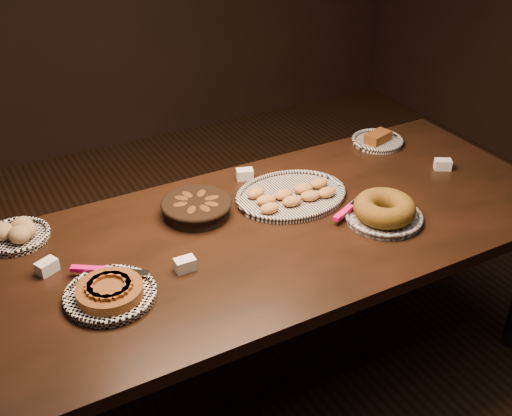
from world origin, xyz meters
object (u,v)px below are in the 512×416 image
madeleine_platter (291,195)px  bundt_cake_plate (384,211)px  apple_tart_plate (110,292)px  buffet_table (267,245)px

madeleine_platter → bundt_cake_plate: bundt_cake_plate is taller
apple_tart_plate → madeleine_platter: bearing=16.8°
apple_tart_plate → bundt_cake_plate: bundt_cake_plate is taller
buffet_table → madeleine_platter: (0.19, 0.14, 0.09)m
buffet_table → bundt_cake_plate: (0.42, -0.16, 0.11)m
buffet_table → madeleine_platter: 0.26m
apple_tart_plate → bundt_cake_plate: size_ratio=0.98×
buffet_table → apple_tart_plate: (-0.64, -0.11, 0.10)m
apple_tart_plate → madeleine_platter: size_ratio=0.73×
madeleine_platter → bundt_cake_plate: 0.38m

